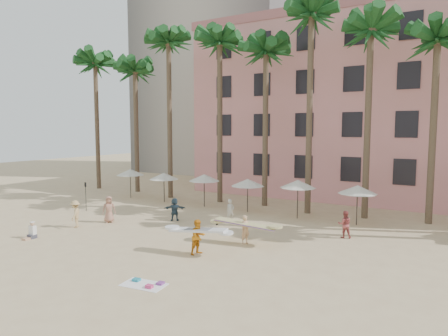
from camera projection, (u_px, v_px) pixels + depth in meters
ground at (144, 261)px, 18.98m from camera, size 120.00×120.00×0.00m
pink_hotel at (393, 110)px, 36.72m from camera, size 35.00×14.00×16.00m
palm_row at (281, 40)px, 30.20m from camera, size 44.40×5.40×16.30m
umbrella_row at (225, 180)px, 30.94m from camera, size 22.50×2.70×2.73m
beach_towel at (145, 284)px, 16.13m from camera, size 1.92×1.23×0.14m
carrier_yellow at (245, 227)px, 21.77m from camera, size 3.44×1.28×1.60m
carrier_white at (198, 236)px, 19.98m from camera, size 3.04×1.27×1.77m
beachgoers at (163, 213)px, 25.83m from camera, size 16.39×7.50×1.79m
paddle at (86, 193)px, 30.35m from camera, size 0.18×0.04×2.23m
seated_man at (32, 233)px, 22.90m from camera, size 0.42×0.74×0.96m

